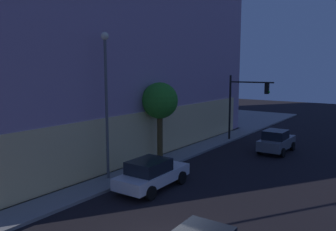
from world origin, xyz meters
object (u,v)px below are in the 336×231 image
street_lamp_sidewalk (106,89)px  sidewalk_tree (160,102)px  car_grey (276,141)px  traffic_light_far_corner (244,98)px  modern_building (48,41)px  car_white (152,174)px

street_lamp_sidewalk → sidewalk_tree: 5.15m
street_lamp_sidewalk → car_grey: bearing=-25.1°
traffic_light_far_corner → street_lamp_sidewalk: bearing=171.4°
modern_building → traffic_light_far_corner: modern_building is taller
traffic_light_far_corner → street_lamp_sidewalk: 14.47m
street_lamp_sidewalk → sidewalk_tree: bearing=0.3°
car_grey → street_lamp_sidewalk: bearing=154.9°
sidewalk_tree → car_grey: bearing=-38.4°
car_white → street_lamp_sidewalk: bearing=98.2°
car_white → sidewalk_tree: bearing=32.3°
modern_building → sidewalk_tree: bearing=-90.7°
street_lamp_sidewalk → car_white: street_lamp_sidewalk is taller
traffic_light_far_corner → sidewalk_tree: 9.47m
modern_building → car_white: size_ratio=6.42×
sidewalk_tree → car_grey: sidewalk_tree is taller
traffic_light_far_corner → car_white: traffic_light_far_corner is taller
traffic_light_far_corner → car_grey: (-1.92, -3.60, -3.02)m
modern_building → street_lamp_sidewalk: bearing=-112.4°
sidewalk_tree → car_grey: (7.29, -5.79, -3.33)m
modern_building → traffic_light_far_corner: (9.06, -14.71, -5.01)m
traffic_light_far_corner → sidewalk_tree: (-9.21, 2.19, 0.31)m
traffic_light_far_corner → sidewalk_tree: traffic_light_far_corner is taller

